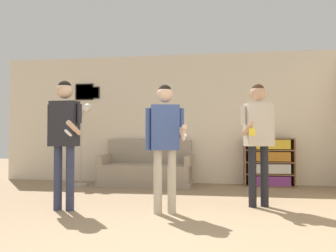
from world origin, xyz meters
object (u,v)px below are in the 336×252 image
object	(u,v)px
person_watcher_holding_cup	(258,130)
couch	(147,170)
bookshelf	(269,162)
person_player_foreground_left	(64,130)
person_player_foreground_center	(165,134)
floor_lamp	(81,124)

from	to	relation	value
person_watcher_holding_cup	couch	bearing A→B (deg)	138.88
bookshelf	person_player_foreground_left	bearing A→B (deg)	-140.69
bookshelf	person_watcher_holding_cup	distance (m)	2.05
person_player_foreground_left	person_player_foreground_center	xyz separation A→B (m)	(1.37, 0.01, -0.06)
floor_lamp	person_player_foreground_left	size ratio (longest dim) A/B	0.94
couch	person_player_foreground_center	size ratio (longest dim) A/B	1.10
bookshelf	floor_lamp	size ratio (longest dim) A/B	0.58
couch	person_watcher_holding_cup	bearing A→B (deg)	-41.12
person_player_foreground_left	person_watcher_holding_cup	distance (m)	2.67
person_player_foreground_left	person_watcher_holding_cup	size ratio (longest dim) A/B	1.01
couch	person_watcher_holding_cup	distance (m)	2.72
person_watcher_holding_cup	person_player_foreground_center	bearing A→B (deg)	-155.30
floor_lamp	person_watcher_holding_cup	distance (m)	3.59
floor_lamp	bookshelf	bearing A→B (deg)	6.55
bookshelf	person_player_foreground_left	xyz separation A→B (m)	(-3.05, -2.50, 0.61)
person_player_foreground_left	person_player_foreground_center	size ratio (longest dim) A/B	1.05
couch	bookshelf	distance (m)	2.42
person_player_foreground_left	person_player_foreground_center	distance (m)	1.37
couch	person_watcher_holding_cup	size ratio (longest dim) A/B	1.06
person_player_foreground_left	bookshelf	bearing A→B (deg)	39.31
couch	person_player_foreground_center	world-z (taller)	person_player_foreground_center
bookshelf	person_watcher_holding_cup	world-z (taller)	person_watcher_holding_cup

